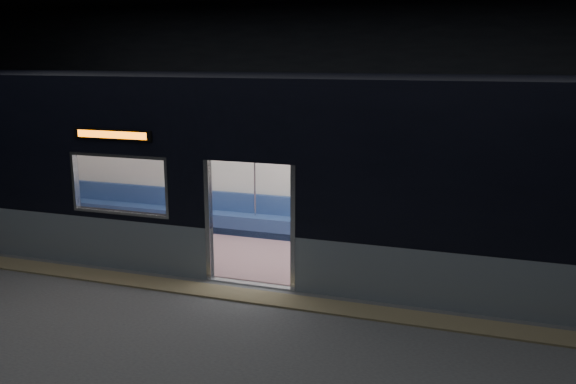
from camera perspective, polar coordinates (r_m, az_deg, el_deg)
The scene contains 7 objects.
station_floor at distance 9.28m, azimuth -5.96°, elevation -10.87°, with size 24.00×14.00×0.01m, color #47494C.
station_envelope at distance 8.51m, azimuth -6.54°, elevation 12.42°, with size 24.00×14.00×5.00m.
tactile_strip at distance 9.73m, azimuth -4.60°, elevation -9.56°, with size 22.80×0.50×0.03m, color #8C7F59.
metro_car at distance 11.02m, azimuth -0.67°, elevation 3.05°, with size 18.00×3.04×3.35m.
passenger at distance 11.75m, azimuth 9.27°, elevation -1.65°, with size 0.46×0.74×1.41m.
handbag at distance 11.56m, azimuth 9.00°, elevation -2.55°, with size 0.27×0.23×0.13m, color black.
transit_map at distance 11.81m, azimuth 23.40°, elevation 0.82°, with size 1.00×0.03×0.65m, color white.
Camera 1 is at (3.61, -7.70, 3.70)m, focal length 38.00 mm.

